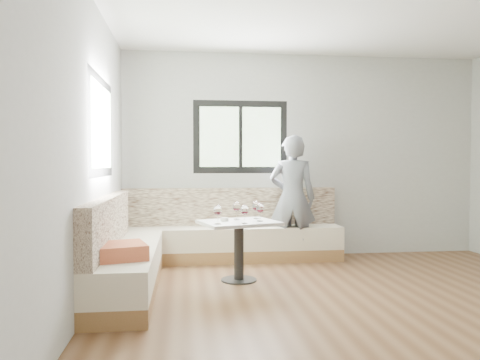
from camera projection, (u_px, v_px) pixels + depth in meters
name	position (u px, v px, depth m)	size (l,w,h in m)	color
room	(365.00, 149.00, 4.14)	(5.01, 5.01, 2.81)	brown
banquette	(191.00, 244.00, 5.52)	(2.91, 2.80, 0.95)	olive
table	(239.00, 236.00, 5.10)	(0.94, 0.82, 0.66)	black
person	(292.00, 198.00, 6.17)	(0.60, 0.40, 1.66)	slate
olive_ramekin	(224.00, 219.00, 5.11)	(0.09, 0.09, 0.04)	white
wine_glass_a	(218.00, 211.00, 4.83)	(0.09, 0.09, 0.20)	white
wine_glass_b	(245.00, 210.00, 4.88)	(0.09, 0.09, 0.20)	white
wine_glass_c	(260.00, 209.00, 5.07)	(0.09, 0.09, 0.20)	white
wine_glass_d	(237.00, 207.00, 5.23)	(0.09, 0.09, 0.20)	white
wine_glass_e	(256.00, 207.00, 5.31)	(0.09, 0.09, 0.20)	white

